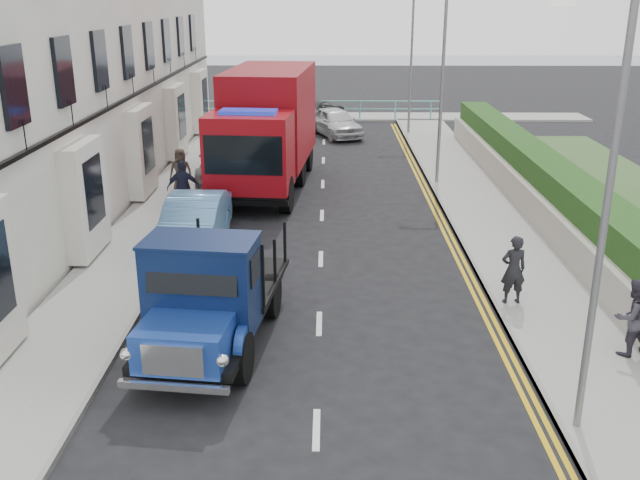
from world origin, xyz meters
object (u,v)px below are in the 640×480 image
(red_lorry, at_px, (266,126))
(lamp_far, at_px, (409,54))
(lamp_near, at_px, (599,199))
(lamp_mid, at_px, (439,77))
(pedestrian_east_near, at_px, (513,270))
(parked_car_front, at_px, (194,283))
(bedford_lorry, at_px, (206,304))

(red_lorry, bearing_deg, lamp_far, 64.00)
(lamp_far, bearing_deg, lamp_near, -90.00)
(lamp_mid, height_order, lamp_far, same)
(lamp_far, xyz_separation_m, pedestrian_east_near, (0.22, -21.07, -3.07))
(lamp_near, relative_size, lamp_far, 1.00)
(lamp_far, relative_size, parked_car_front, 1.59)
(lamp_mid, height_order, parked_car_front, lamp_mid)
(bedford_lorry, height_order, parked_car_front, bedford_lorry)
(lamp_near, xyz_separation_m, lamp_mid, (0.00, 16.00, 0.00))
(lamp_far, xyz_separation_m, bedford_lorry, (-6.37, -23.49, -2.85))
(lamp_mid, distance_m, bedford_lorry, 15.18)
(bedford_lorry, distance_m, parked_car_front, 2.12)
(lamp_near, distance_m, lamp_mid, 16.00)
(parked_car_front, bearing_deg, bedford_lorry, -78.77)
(lamp_mid, xyz_separation_m, bedford_lorry, (-6.37, -13.49, -2.85))
(red_lorry, bearing_deg, bedford_lorry, -85.54)
(lamp_mid, relative_size, bedford_lorry, 1.28)
(lamp_near, distance_m, bedford_lorry, 7.41)
(lamp_near, height_order, lamp_far, same)
(bedford_lorry, relative_size, red_lorry, 0.66)
(pedestrian_east_near, bearing_deg, lamp_near, 79.81)
(bedford_lorry, xyz_separation_m, parked_car_front, (-0.62, 1.99, -0.40))
(lamp_far, distance_m, red_lorry, 12.20)
(lamp_mid, distance_m, parked_car_front, 13.83)
(lamp_near, distance_m, lamp_far, 26.00)
(bedford_lorry, distance_m, red_lorry, 13.19)
(parked_car_front, xyz_separation_m, pedestrian_east_near, (7.20, 0.42, 0.18))
(lamp_mid, xyz_separation_m, lamp_far, (0.00, 10.00, 0.00))
(lamp_mid, bearing_deg, lamp_near, -90.00)
(pedestrian_east_near, bearing_deg, red_lorry, -66.56)
(lamp_near, bearing_deg, pedestrian_east_near, 87.41)
(parked_car_front, bearing_deg, red_lorry, 80.19)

